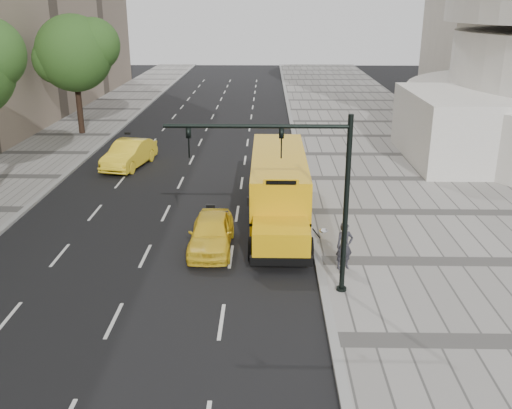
{
  "coord_description": "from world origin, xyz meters",
  "views": [
    {
      "loc": [
        3.94,
        -26.07,
        9.74
      ],
      "look_at": [
        3.5,
        -4.0,
        1.9
      ],
      "focal_mm": 40.0,
      "sensor_mm": 36.0,
      "label": 1
    }
  ],
  "objects_px": {
    "tree_c": "(75,53)",
    "taxi_far": "(129,154)",
    "pedestrian": "(344,246)",
    "school_bus": "(279,182)",
    "taxi_near": "(211,233)",
    "traffic_signal": "(305,183)"
  },
  "relations": [
    {
      "from": "school_bus",
      "to": "pedestrian",
      "type": "xyz_separation_m",
      "value": [
        2.38,
        -5.81,
        -0.69
      ]
    },
    {
      "from": "tree_c",
      "to": "pedestrian",
      "type": "distance_m",
      "value": 29.75
    },
    {
      "from": "school_bus",
      "to": "taxi_near",
      "type": "xyz_separation_m",
      "value": [
        -2.85,
        -3.79,
        -1.03
      ]
    },
    {
      "from": "taxi_near",
      "to": "tree_c",
      "type": "bearing_deg",
      "value": 118.96
    },
    {
      "from": "school_bus",
      "to": "taxi_near",
      "type": "bearing_deg",
      "value": -126.93
    },
    {
      "from": "traffic_signal",
      "to": "taxi_near",
      "type": "bearing_deg",
      "value": 133.07
    },
    {
      "from": "tree_c",
      "to": "school_bus",
      "type": "distance_m",
      "value": 23.68
    },
    {
      "from": "taxi_far",
      "to": "traffic_signal",
      "type": "relative_size",
      "value": 0.79
    },
    {
      "from": "tree_c",
      "to": "taxi_near",
      "type": "height_order",
      "value": "tree_c"
    },
    {
      "from": "tree_c",
      "to": "traffic_signal",
      "type": "relative_size",
      "value": 1.41
    },
    {
      "from": "tree_c",
      "to": "pedestrian",
      "type": "bearing_deg",
      "value": -53.88
    },
    {
      "from": "taxi_near",
      "to": "taxi_far",
      "type": "distance_m",
      "value": 14.01
    },
    {
      "from": "pedestrian",
      "to": "taxi_far",
      "type": "bearing_deg",
      "value": 111.66
    },
    {
      "from": "taxi_far",
      "to": "school_bus",
      "type": "bearing_deg",
      "value": -32.2
    },
    {
      "from": "taxi_near",
      "to": "pedestrian",
      "type": "bearing_deg",
      "value": -21.24
    },
    {
      "from": "school_bus",
      "to": "taxi_near",
      "type": "height_order",
      "value": "school_bus"
    },
    {
      "from": "tree_c",
      "to": "taxi_near",
      "type": "relative_size",
      "value": 2.08
    },
    {
      "from": "tree_c",
      "to": "taxi_near",
      "type": "xyz_separation_m",
      "value": [
        12.04,
        -21.65,
        -5.48
      ]
    },
    {
      "from": "pedestrian",
      "to": "tree_c",
      "type": "bearing_deg",
      "value": 109.33
    },
    {
      "from": "tree_c",
      "to": "taxi_far",
      "type": "height_order",
      "value": "tree_c"
    },
    {
      "from": "pedestrian",
      "to": "traffic_signal",
      "type": "distance_m",
      "value": 3.89
    },
    {
      "from": "school_bus",
      "to": "taxi_far",
      "type": "bearing_deg",
      "value": 136.41
    }
  ]
}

